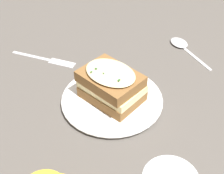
# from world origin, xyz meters

# --- Properties ---
(ground_plane) EXTENTS (2.40, 2.40, 0.00)m
(ground_plane) POSITION_xyz_m (0.00, 0.00, 0.00)
(ground_plane) COLOR #514C47
(dinner_plate) EXTENTS (0.23, 0.23, 0.01)m
(dinner_plate) POSITION_xyz_m (0.02, -0.02, 0.01)
(dinner_plate) COLOR white
(dinner_plate) RESTS_ON ground_plane
(sandwich) EXTENTS (0.15, 0.13, 0.08)m
(sandwich) POSITION_xyz_m (0.02, -0.02, 0.05)
(sandwich) COLOR brown
(sandwich) RESTS_ON dinner_plate
(fork) EXTENTS (0.18, 0.04, 0.00)m
(fork) POSITION_xyz_m (0.23, -0.09, 0.00)
(fork) COLOR silver
(fork) RESTS_ON ground_plane
(spoon) EXTENTS (0.15, 0.12, 0.01)m
(spoon) POSITION_xyz_m (-0.05, -0.31, 0.00)
(spoon) COLOR silver
(spoon) RESTS_ON ground_plane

